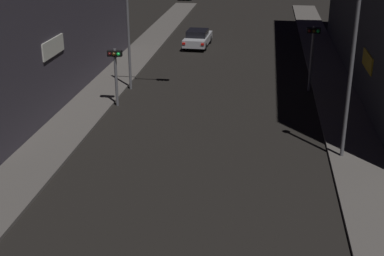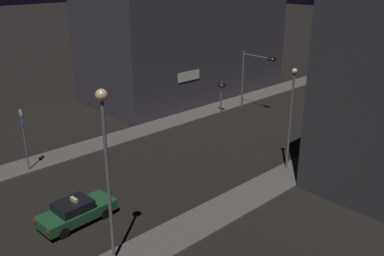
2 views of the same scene
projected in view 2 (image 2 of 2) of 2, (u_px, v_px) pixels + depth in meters
sidewalk_left at (230, 104)px, 45.70m from camera, size 2.57×68.84×0.14m
sidewalk_right at (354, 140)px, 36.11m from camera, size 2.57×68.84×0.14m
building_facade_left at (185, 1)px, 46.36m from camera, size 10.82×22.36×20.59m
taxi at (76, 211)px, 24.34m from camera, size 2.04×4.54×1.62m
far_car at (326, 85)px, 50.31m from camera, size 1.98×4.52×1.42m
traffic_light_overhead at (254, 70)px, 42.27m from camera, size 3.90×0.41×5.91m
traffic_light_left_kerb at (221, 91)px, 41.82m from camera, size 0.80×0.42×3.28m
traffic_light_right_kerb at (348, 102)px, 36.90m from camera, size 0.80×0.41×4.00m
sign_pole_left at (24, 134)px, 29.75m from camera, size 0.61×0.10×4.57m
street_lamp_near_block at (106, 148)px, 19.17m from camera, size 0.55×0.55×8.79m
street_lamp_far_block at (291, 110)px, 29.45m from camera, size 0.39×0.39×7.34m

